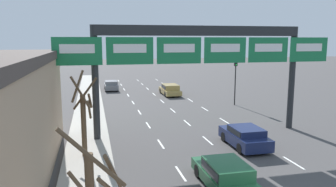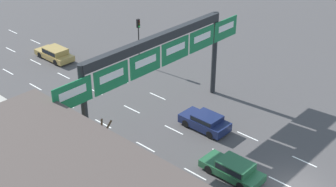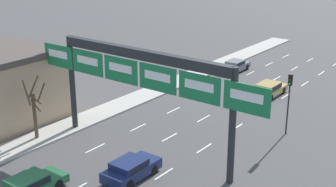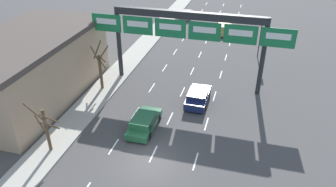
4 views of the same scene
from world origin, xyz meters
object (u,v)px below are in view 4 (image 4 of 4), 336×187
Objects in this scene: traffic_light_near_gantry at (261,29)px; car_gold at (224,28)px; car_navy at (198,97)px; car_green at (144,122)px; tree_bare_second at (46,127)px; tree_bare_closest at (100,67)px; car_grey at (186,14)px; sign_gantry at (188,28)px.

car_gold is at bearing 124.09° from traffic_light_near_gantry.
car_green is at bearing -123.95° from car_navy.
tree_bare_second is (-9.55, -10.14, 1.65)m from car_navy.
car_gold is 0.96× the size of traffic_light_near_gantry.
car_navy reaches higher than car_green.
car_gold is 0.97× the size of tree_bare_closest.
car_gold reaches higher than car_navy.
traffic_light_near_gantry is (12.22, -13.45, 2.87)m from car_grey.
sign_gantry is 18.29m from car_gold.
sign_gantry is 3.98× the size of traffic_light_near_gantry.
sign_gantry is 4.80× the size of car_navy.
car_green is 8.69m from tree_bare_closest.
car_navy is 10.20m from tree_bare_closest.
traffic_light_near_gantry is 27.51m from tree_bare_second.
car_green is at bearing -97.84° from car_gold.
car_grey is at bearing 102.49° from sign_gantry.
sign_gantry is at bearing -96.18° from car_gold.
traffic_light_near_gantry is at bearing 64.35° from car_green.
sign_gantry is at bearing -126.50° from traffic_light_near_gantry.
tree_bare_second is (-9.54, -30.90, 1.64)m from car_gold.
sign_gantry is 6.74m from car_navy.
car_grey is at bearing 104.80° from car_navy.
tree_bare_second is (-5.94, -4.78, 1.66)m from car_green.
tree_bare_closest is at bearing 178.86° from car_navy.
car_gold is at bearing 83.82° from sign_gantry.
tree_bare_closest is 10.35m from tree_bare_second.
tree_bare_closest is (-10.02, -20.56, 1.82)m from car_gold.
traffic_light_near_gantry is 1.01× the size of tree_bare_closest.
car_navy is 27.39m from car_grey.
sign_gantry reaches higher than car_navy.
car_green is 7.81m from tree_bare_second.
traffic_light_near_gantry is 1.08× the size of tree_bare_second.
sign_gantry is 24.25m from car_grey.
car_gold is 1.16× the size of car_navy.
car_grey is (-6.99, 5.71, -0.02)m from car_gold.
car_navy is (3.61, 5.36, 0.01)m from car_green.
car_navy is (0.01, -20.76, -0.01)m from car_gold.
tree_bare_second reaches higher than car_green.
sign_gantry is 4.02× the size of tree_bare_closest.
car_green is (-1.72, -8.78, -5.50)m from sign_gantry.
sign_gantry is at bearing 118.89° from car_navy.
tree_bare_second is at bearing -133.29° from car_navy.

